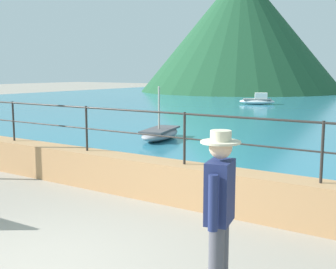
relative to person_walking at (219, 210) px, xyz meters
The scene contains 6 objects.
promenade_wall 3.44m from the person_walking, 127.45° to the left, with size 20.00×0.56×0.70m, color tan.
railing 3.40m from the person_walking, 127.45° to the left, with size 18.44×0.04×0.90m.
hill_main 44.38m from the person_walking, 114.47° to the left, with size 21.22×21.22×12.81m, color #1E4C2D.
person_walking is the anchor object (origin of this frame).
boat_0 10.20m from the person_walking, 128.10° to the left, with size 1.43×2.45×1.73m.
boat_2 25.72m from the person_walking, 111.61° to the left, with size 2.47×1.78×0.76m.
Camera 1 is at (3.90, -3.12, 2.30)m, focal length 47.07 mm.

